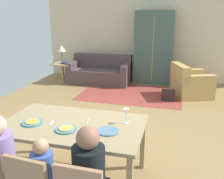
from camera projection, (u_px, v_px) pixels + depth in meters
name	position (u px, v px, depth m)	size (l,w,h in m)	color
ground_plane	(128.00, 120.00, 5.07)	(6.67, 6.55, 0.02)	olive
back_wall	(151.00, 36.00, 7.75)	(6.67, 0.10, 2.70)	beige
dining_table	(73.00, 129.00, 3.08)	(1.71, 1.02, 0.76)	#9D8860
plate_near_man	(33.00, 123.00, 3.06)	(0.25, 0.25, 0.02)	teal
pizza_near_man	(32.00, 122.00, 3.06)	(0.17, 0.17, 0.01)	gold
plate_near_child	(66.00, 129.00, 2.89)	(0.25, 0.25, 0.02)	teal
pizza_near_child	(66.00, 128.00, 2.88)	(0.17, 0.17, 0.01)	gold
plate_near_woman	(108.00, 131.00, 2.85)	(0.25, 0.25, 0.02)	slate
wine_glass	(126.00, 113.00, 3.03)	(0.07, 0.07, 0.19)	silver
fork	(51.00, 123.00, 3.07)	(0.02, 0.15, 0.01)	silver
knife	(88.00, 121.00, 3.11)	(0.01, 0.17, 0.01)	silver
person_man	(4.00, 168.00, 2.60)	(0.30, 0.40, 1.11)	navy
area_rug	(131.00, 93.00, 6.67)	(2.60, 1.80, 0.01)	brown
couch	(100.00, 73.00, 7.65)	(1.82, 0.86, 0.82)	#4F4043
armchair	(190.00, 84.00, 6.38)	(1.11, 1.11, 0.82)	tan
armoire	(154.00, 48.00, 7.44)	(1.10, 0.59, 2.10)	#3F5A53
side_table	(63.00, 70.00, 7.67)	(0.56, 0.56, 0.58)	tan
table_lamp	(61.00, 49.00, 7.48)	(0.26, 0.26, 0.54)	brown
book_lower	(66.00, 63.00, 7.54)	(0.22, 0.16, 0.03)	maroon
book_upper	(66.00, 62.00, 7.52)	(0.22, 0.16, 0.03)	navy
handbag	(168.00, 95.00, 6.12)	(0.32, 0.16, 0.26)	#2C1E23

